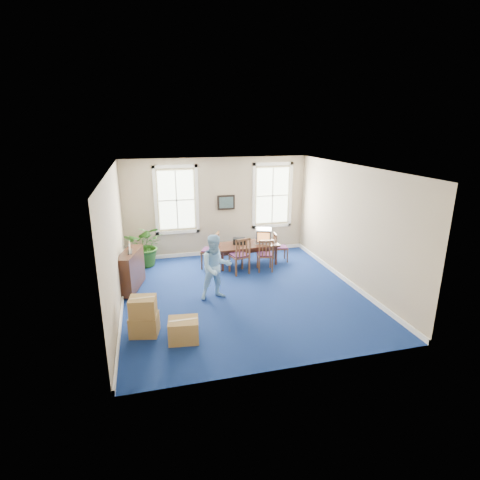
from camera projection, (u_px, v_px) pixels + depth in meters
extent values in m
plane|color=navy|center=(242.00, 293.00, 9.69)|extent=(6.50, 6.50, 0.00)
plane|color=white|center=(242.00, 168.00, 8.75)|extent=(6.50, 6.50, 0.00)
plane|color=tan|center=(217.00, 207.00, 12.23)|extent=(6.50, 0.00, 6.50)
plane|color=tan|center=(292.00, 286.00, 6.21)|extent=(6.50, 0.00, 6.50)
plane|color=tan|center=(115.00, 243.00, 8.50)|extent=(0.00, 6.50, 6.50)
plane|color=tan|center=(351.00, 226.00, 9.93)|extent=(0.00, 6.50, 6.50)
cube|color=white|center=(218.00, 252.00, 12.65)|extent=(6.00, 0.04, 0.12)
cube|color=white|center=(122.00, 304.00, 8.96)|extent=(0.04, 6.50, 0.12)
cube|color=white|center=(345.00, 280.00, 10.37)|extent=(0.04, 6.50, 0.12)
cube|color=white|center=(272.00, 241.00, 11.73)|extent=(0.20, 0.23, 0.05)
cube|color=black|center=(239.00, 241.00, 11.50)|extent=(0.42, 0.31, 0.19)
imported|color=#91C9F4|center=(216.00, 267.00, 9.16)|extent=(0.87, 0.70, 1.65)
cube|color=#422317|center=(131.00, 272.00, 9.73)|extent=(0.69, 1.34, 1.01)
imported|color=#1F4D14|center=(146.00, 245.00, 11.40)|extent=(1.41, 1.30, 1.32)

